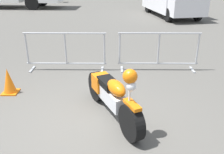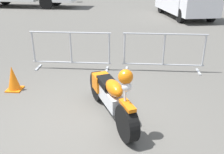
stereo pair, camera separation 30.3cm
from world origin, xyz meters
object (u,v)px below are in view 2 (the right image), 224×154
at_px(traffic_cone, 13,79).
at_px(motorcycle, 111,95).
at_px(crowd_barrier_near, 71,50).
at_px(crowd_barrier_far, 164,52).

bearing_deg(traffic_cone, motorcycle, -23.06).
distance_m(crowd_barrier_near, traffic_cone, 1.78).
relative_size(crowd_barrier_near, traffic_cone, 3.76).
height_order(crowd_barrier_far, traffic_cone, crowd_barrier_far).
xyz_separation_m(crowd_barrier_near, crowd_barrier_far, (2.53, 0.00, 0.00)).
xyz_separation_m(crowd_barrier_far, traffic_cone, (-3.59, -1.40, -0.27)).
distance_m(crowd_barrier_near, crowd_barrier_far, 2.53).
relative_size(motorcycle, crowd_barrier_far, 0.91).
bearing_deg(crowd_barrier_near, motorcycle, -62.16).
bearing_deg(motorcycle, traffic_cone, -137.82).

